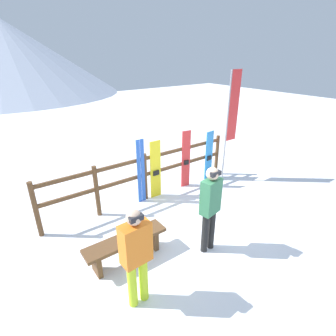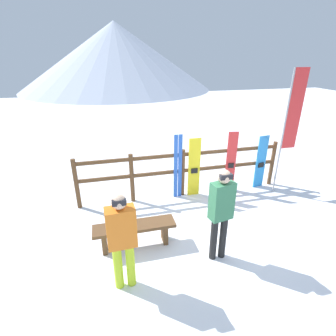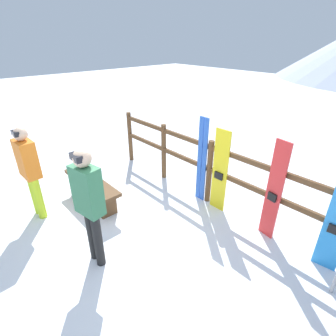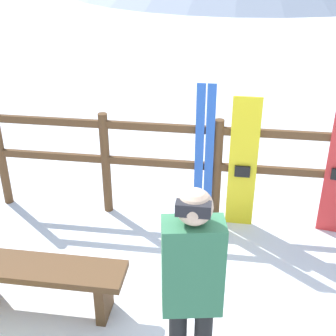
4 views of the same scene
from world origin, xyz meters
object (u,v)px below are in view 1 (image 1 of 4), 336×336
ski_pair_blue (141,172)px  snowboard_yellow (156,170)px  person_orange (136,252)px  rental_flag (231,115)px  bench (126,244)px  snowboard_blue (209,156)px  person_plaid_green (210,204)px  snowboard_red (186,160)px

ski_pair_blue → snowboard_yellow: size_ratio=1.08×
person_orange → rental_flag: size_ratio=0.53×
bench → snowboard_blue: bearing=24.1°
person_plaid_green → snowboard_blue: person_plaid_green is taller
snowboard_yellow → snowboard_blue: size_ratio=1.05×
person_plaid_green → ski_pair_blue: 2.19m
rental_flag → snowboard_blue: bearing=134.8°
person_plaid_green → ski_pair_blue: bearing=92.2°
bench → rental_flag: bearing=17.4°
person_plaid_green → snowboard_blue: (2.12, 2.18, -0.29)m
person_orange → snowboard_blue: 4.42m
person_orange → snowboard_yellow: size_ratio=1.07×
person_plaid_green → snowboard_red: bearing=59.7°
bench → snowboard_yellow: bearing=43.1°
ski_pair_blue → snowboard_yellow: 0.41m
rental_flag → person_plaid_green: bearing=-143.5°
ski_pair_blue → rental_flag: rental_flag is taller
person_plaid_green → snowboard_blue: bearing=45.8°
person_orange → snowboard_blue: person_orange is taller
snowboard_blue → rental_flag: 1.26m
person_plaid_green → ski_pair_blue: size_ratio=1.05×
snowboard_red → rental_flag: (1.19, -0.35, 1.08)m
person_orange → snowboard_red: size_ratio=1.01×
person_plaid_green → person_orange: bearing=-172.1°
snowboard_red → rental_flag: bearing=-16.4°
snowboard_blue → rental_flag: (0.35, -0.35, 1.16)m
snowboard_blue → snowboard_yellow: bearing=180.0°
person_orange → snowboard_blue: bearing=32.9°
snowboard_blue → snowboard_red: bearing=180.0°
person_orange → rental_flag: (4.05, 2.05, 0.94)m
bench → snowboard_blue: size_ratio=1.05×
bench → snowboard_red: size_ratio=0.94×
person_orange → ski_pair_blue: 2.84m
snowboard_blue → rental_flag: size_ratio=0.47×
snowboard_blue → person_plaid_green: bearing=-134.2°
ski_pair_blue → snowboard_blue: size_ratio=1.13×
snowboard_red → person_orange: bearing=-140.0°
person_plaid_green → snowboard_red: (1.28, 2.18, -0.21)m
snowboard_yellow → rental_flag: size_ratio=0.49×
snowboard_red → snowboard_blue: bearing=-0.0°
person_plaid_green → bench: bearing=154.3°
bench → ski_pair_blue: bearing=51.3°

